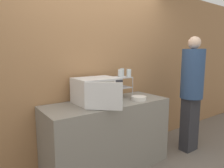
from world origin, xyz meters
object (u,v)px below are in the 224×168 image
at_px(bowl, 139,98).
at_px(microwave, 97,91).
at_px(dish_rack, 121,83).
at_px(glass_back_right, 122,72).
at_px(glass_front_right, 129,73).
at_px(glass_front_left, 120,74).
at_px(person, 192,88).

bearing_deg(bowl, microwave, 160.79).
distance_m(dish_rack, glass_back_right, 0.18).
distance_m(glass_front_right, bowl, 0.38).
relative_size(glass_front_right, bowl, 0.55).
bearing_deg(glass_front_right, bowl, -85.39).
relative_size(glass_back_right, glass_front_right, 1.00).
bearing_deg(glass_front_left, dish_rack, 44.53).
bearing_deg(person, dish_rack, 155.91).
distance_m(dish_rack, glass_front_left, 0.18).
xyz_separation_m(microwave, dish_rack, (0.46, 0.08, 0.05)).
bearing_deg(glass_back_right, microwave, -162.88).
bearing_deg(microwave, bowl, -19.21).
distance_m(microwave, glass_back_right, 0.59).
xyz_separation_m(microwave, glass_front_right, (0.53, 0.00, 0.19)).
distance_m(microwave, person, 1.52).
xyz_separation_m(glass_back_right, bowl, (0.01, -0.35, -0.33)).
xyz_separation_m(glass_front_left, bowl, (0.16, -0.20, -0.33)).
xyz_separation_m(dish_rack, glass_front_left, (-0.08, -0.07, 0.14)).
relative_size(glass_back_right, bowl, 0.55).
distance_m(glass_back_right, glass_front_right, 0.16).
xyz_separation_m(dish_rack, glass_back_right, (0.07, 0.08, 0.14)).
relative_size(microwave, glass_back_right, 6.33).
relative_size(glass_front_right, person, 0.06).
height_order(glass_back_right, glass_front_right, same).
height_order(glass_back_right, person, person).
height_order(microwave, glass_back_right, glass_back_right).
distance_m(glass_front_left, glass_back_right, 0.22).
xyz_separation_m(dish_rack, bowl, (0.09, -0.27, -0.19)).
bearing_deg(person, bowl, 168.91).
xyz_separation_m(dish_rack, glass_front_right, (0.07, -0.08, 0.14)).
distance_m(glass_front_left, bowl, 0.42).
bearing_deg(microwave, person, -14.15).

